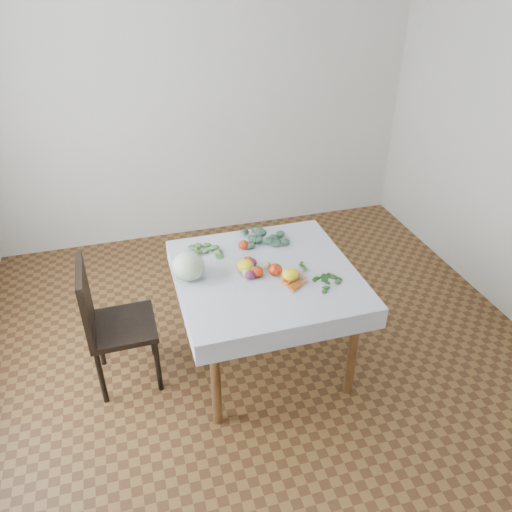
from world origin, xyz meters
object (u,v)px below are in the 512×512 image
Objects in this scene: carrot_bunch at (298,279)px; table at (266,285)px; chair at (107,319)px; heirloom_back at (245,266)px; cabbage at (189,266)px.

table is at bearing 136.93° from carrot_bunch.
carrot_bunch is (0.16, -0.15, 0.12)m from table.
chair reaches higher than heirloom_back.
heirloom_back is (-0.12, 0.05, 0.14)m from table.
cabbage reaches higher than chair.
cabbage is at bearing 172.45° from table.
cabbage is at bearing -3.65° from chair.
carrot_bunch is (1.17, -0.25, 0.24)m from chair.
chair is 4.45× the size of carrot_bunch.
heirloom_back reaches higher than table.
chair is (-1.01, 0.10, -0.13)m from table.
heirloom_back is (0.89, -0.05, 0.27)m from chair.
heirloom_back is at bearing -2.94° from cabbage.
chair is 1.22m from carrot_bunch.
cabbage is 0.68m from carrot_bunch.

